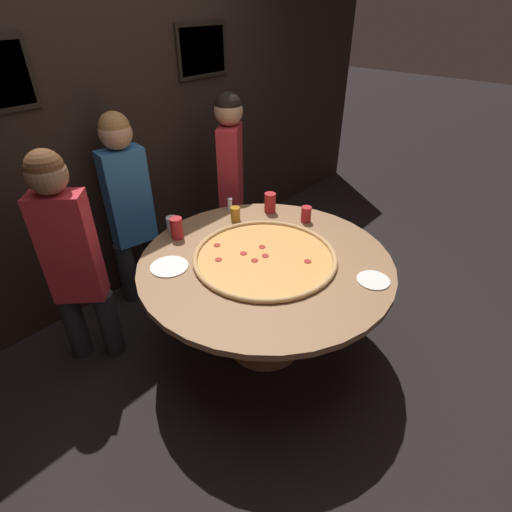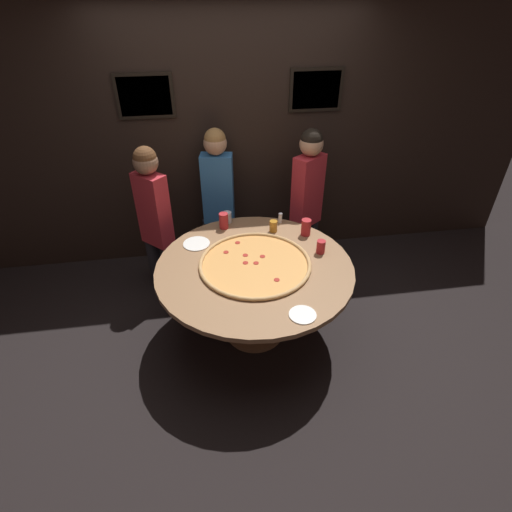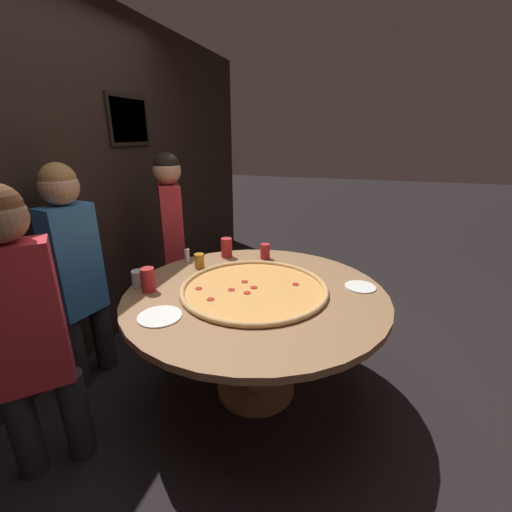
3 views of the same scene
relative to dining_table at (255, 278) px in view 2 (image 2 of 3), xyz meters
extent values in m
plane|color=black|center=(0.00, 0.00, -0.61)|extent=(24.00, 24.00, 0.00)
cube|color=black|center=(0.00, 1.40, 0.69)|extent=(6.40, 0.06, 2.60)
cube|color=black|center=(-0.80, 1.35, 1.14)|extent=(0.52, 0.02, 0.40)
cube|color=#936B5B|center=(-0.80, 1.35, 1.14)|extent=(0.46, 0.01, 0.34)
cube|color=black|center=(0.80, 1.35, 1.14)|extent=(0.52, 0.02, 0.40)
cube|color=#B2A893|center=(0.80, 1.35, 1.14)|extent=(0.46, 0.01, 0.34)
cylinder|color=#936B47|center=(0.00, 0.00, 0.11)|extent=(1.59, 1.59, 0.04)
cylinder|color=#936B47|center=(0.00, 0.00, -0.26)|extent=(0.16, 0.16, 0.70)
cylinder|color=#936B47|center=(0.00, 0.00, -0.59)|extent=(0.52, 0.52, 0.04)
cylinder|color=#E0994C|center=(0.01, 0.01, 0.14)|extent=(0.87, 0.87, 0.01)
torus|color=tan|center=(0.01, 0.01, 0.15)|extent=(0.91, 0.91, 0.03)
cylinder|color=#A8281E|center=(-0.10, 0.34, 0.14)|extent=(0.04, 0.04, 0.00)
cylinder|color=#A8281E|center=(0.02, 0.02, 0.14)|extent=(0.04, 0.04, 0.00)
cylinder|color=#A8281E|center=(-0.06, 0.14, 0.14)|extent=(0.04, 0.04, 0.00)
cylinder|color=#A8281E|center=(-0.07, 0.03, 0.14)|extent=(0.04, 0.04, 0.00)
cylinder|color=#A8281E|center=(0.14, -0.22, 0.14)|extent=(0.04, 0.04, 0.00)
cylinder|color=#A8281E|center=(0.08, 0.10, 0.14)|extent=(0.04, 0.04, 0.00)
cylinder|color=#A8281E|center=(-0.21, 0.21, 0.14)|extent=(0.04, 0.04, 0.00)
cylinder|color=#BC7A23|center=(0.25, 0.50, 0.18)|extent=(0.07, 0.07, 0.11)
cylinder|color=#B22328|center=(0.52, 0.40, 0.20)|extent=(0.09, 0.09, 0.15)
cylinder|color=silver|center=(-0.15, 0.72, 0.18)|extent=(0.08, 0.08, 0.10)
cylinder|color=#B22328|center=(-0.19, 0.62, 0.20)|extent=(0.08, 0.08, 0.15)
cylinder|color=#B22328|center=(0.57, 0.10, 0.19)|extent=(0.07, 0.07, 0.12)
cylinder|color=white|center=(-0.45, 0.39, 0.13)|extent=(0.23, 0.23, 0.01)
cylinder|color=white|center=(0.24, -0.61, 0.13)|extent=(0.19, 0.19, 0.01)
cylinder|color=silver|center=(0.34, 0.64, 0.17)|extent=(0.04, 0.04, 0.08)
cylinder|color=#B7B7BC|center=(0.34, 0.64, 0.22)|extent=(0.04, 0.04, 0.01)
cylinder|color=#232328|center=(0.77, 1.03, -0.35)|extent=(0.19, 0.19, 0.52)
cylinder|color=#232328|center=(0.58, 0.89, -0.35)|extent=(0.19, 0.19, 0.52)
cube|color=red|center=(0.68, 0.96, 0.28)|extent=(0.35, 0.32, 0.73)
sphere|color=tan|center=(0.68, 0.96, 0.76)|extent=(0.23, 0.23, 0.23)
sphere|color=black|center=(0.68, 0.96, 0.79)|extent=(0.21, 0.21, 0.21)
cylinder|color=#232328|center=(-0.74, 0.76, -0.36)|extent=(0.19, 0.19, 0.51)
cylinder|color=#232328|center=(-0.91, 0.92, -0.36)|extent=(0.19, 0.19, 0.51)
cube|color=red|center=(-0.82, 0.84, 0.25)|extent=(0.33, 0.33, 0.71)
sphere|color=#8C664C|center=(-0.82, 0.84, 0.72)|extent=(0.22, 0.22, 0.22)
sphere|color=brown|center=(-0.82, 0.84, 0.76)|extent=(0.20, 0.20, 0.20)
cylinder|color=#232328|center=(-0.09, 1.14, -0.35)|extent=(0.16, 0.16, 0.52)
cylinder|color=#232328|center=(-0.32, 1.18, -0.35)|extent=(0.16, 0.16, 0.52)
cube|color=#3370B2|center=(-0.20, 1.16, 0.27)|extent=(0.33, 0.22, 0.72)
sphere|color=tan|center=(-0.20, 1.16, 0.74)|extent=(0.22, 0.22, 0.22)
sphere|color=#9E703D|center=(-0.20, 1.16, 0.78)|extent=(0.21, 0.21, 0.21)
camera|label=1|loc=(-1.60, -1.32, 1.52)|focal=28.00mm
camera|label=2|loc=(-0.37, -2.54, 2.04)|focal=28.00mm
camera|label=3|loc=(-1.81, -0.56, 1.04)|focal=24.00mm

